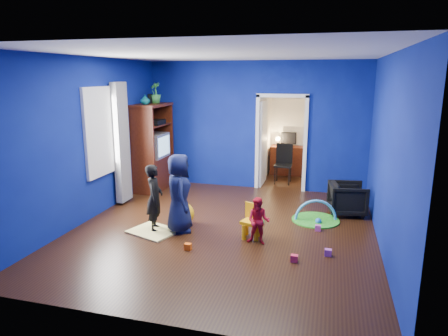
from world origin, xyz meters
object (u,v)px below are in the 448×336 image
(crt_tv, at_px, (155,145))
(play_mat, at_px, (315,220))
(armchair, at_px, (347,199))
(toddler_red, at_px, (258,221))
(tv_armoire, at_px, (153,147))
(hopper_ball, at_px, (182,214))
(vase, at_px, (145,100))
(child_navy, at_px, (179,193))
(kid_chair, at_px, (251,223))
(child_black, at_px, (155,198))
(study_desk, at_px, (287,160))
(folding_chair, at_px, (283,165))

(crt_tv, distance_m, play_mat, 3.99)
(armchair, relative_size, play_mat, 0.79)
(toddler_red, distance_m, tv_armoire, 3.85)
(hopper_ball, bearing_deg, vase, 130.34)
(child_navy, distance_m, kid_chair, 1.29)
(armchair, bearing_deg, kid_chair, 127.26)
(child_black, xyz_separation_m, child_navy, (0.41, 0.07, 0.09))
(child_navy, height_order, toddler_red, child_navy)
(study_desk, bearing_deg, folding_chair, -90.00)
(vase, height_order, study_desk, vase)
(vase, bearing_deg, crt_tv, 82.41)
(child_navy, bearing_deg, child_black, 73.20)
(vase, height_order, crt_tv, vase)
(child_navy, bearing_deg, tv_armoire, 6.62)
(study_desk, bearing_deg, tv_armoire, -141.71)
(armchair, height_order, child_black, child_black)
(armchair, relative_size, crt_tv, 0.95)
(armchair, bearing_deg, vase, 76.18)
(armchair, xyz_separation_m, child_black, (-3.16, -1.70, 0.27))
(armchair, xyz_separation_m, tv_armoire, (-4.27, 0.66, 0.68))
(crt_tv, xyz_separation_m, kid_chair, (2.71, -2.26, -0.77))
(child_black, distance_m, crt_tv, 2.63)
(armchair, distance_m, toddler_red, 2.26)
(tv_armoire, bearing_deg, toddler_red, -40.29)
(crt_tv, relative_size, kid_chair, 1.40)
(tv_armoire, distance_m, crt_tv, 0.06)
(toddler_red, relative_size, crt_tv, 1.07)
(armchair, bearing_deg, hopper_ball, 107.12)
(armchair, distance_m, kid_chair, 2.21)
(armchair, xyz_separation_m, study_desk, (-1.45, 2.89, 0.07))
(child_black, height_order, crt_tv, crt_tv)
(toddler_red, distance_m, folding_chair, 3.72)
(armchair, relative_size, kid_chair, 1.34)
(toddler_red, bearing_deg, hopper_ball, 166.58)
(tv_armoire, distance_m, play_mat, 4.02)
(vase, xyz_separation_m, tv_armoire, (0.00, 0.30, -1.09))
(play_mat, xyz_separation_m, folding_chair, (-0.90, 2.45, 0.45))
(crt_tv, distance_m, kid_chair, 3.61)
(kid_chair, xyz_separation_m, folding_chair, (0.07, 3.52, 0.21))
(tv_armoire, height_order, folding_chair, tv_armoire)
(child_black, relative_size, play_mat, 1.35)
(hopper_ball, bearing_deg, study_desk, 72.45)
(toddler_red, bearing_deg, child_black, 179.98)
(tv_armoire, xyz_separation_m, hopper_ball, (1.47, -2.03, -0.77))
(toddler_red, bearing_deg, study_desk, 94.03)
(child_black, height_order, toddler_red, child_black)
(folding_chair, bearing_deg, vase, -150.96)
(crt_tv, bearing_deg, child_black, -65.58)
(tv_armoire, bearing_deg, armchair, -8.82)
(crt_tv, bearing_deg, kid_chair, -39.81)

